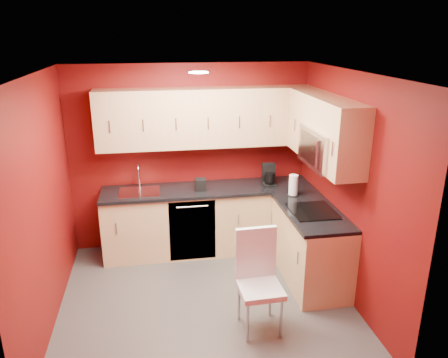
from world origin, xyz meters
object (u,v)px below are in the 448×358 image
object	(u,v)px
microwave	(327,148)
napkin_holder	(201,184)
dining_chair	(260,283)
coffee_maker	(269,175)
sink	(139,189)
paper_towel	(293,185)

from	to	relation	value
microwave	napkin_holder	world-z (taller)	microwave
napkin_holder	dining_chair	xyz separation A→B (m)	(0.39, -1.70, -0.47)
microwave	coffee_maker	bearing A→B (deg)	111.13
sink	paper_towel	world-z (taller)	sink
microwave	paper_towel	size ratio (longest dim) A/B	2.86
sink	dining_chair	distance (m)	2.17
microwave	napkin_holder	bearing A→B (deg)	144.74
coffee_maker	napkin_holder	size ratio (longest dim) A/B	1.87
napkin_holder	paper_towel	distance (m)	1.20
sink	paper_towel	bearing A→B (deg)	-13.50
sink	napkin_holder	bearing A→B (deg)	-5.84
coffee_maker	napkin_holder	bearing A→B (deg)	-175.84
dining_chair	microwave	bearing A→B (deg)	38.17
sink	dining_chair	world-z (taller)	sink
microwave	sink	bearing A→B (deg)	154.40
sink	paper_towel	distance (m)	1.98
sink	napkin_holder	xyz separation A→B (m)	(0.79, -0.08, 0.04)
coffee_maker	dining_chair	distance (m)	1.90
coffee_maker	dining_chair	xyz separation A→B (m)	(-0.55, -1.74, -0.53)
napkin_holder	dining_chair	world-z (taller)	napkin_holder
microwave	sink	size ratio (longest dim) A/B	1.46
dining_chair	coffee_maker	bearing A→B (deg)	70.56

